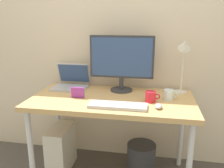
{
  "coord_description": "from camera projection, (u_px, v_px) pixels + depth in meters",
  "views": [
    {
      "loc": [
        0.34,
        -1.86,
        1.4
      ],
      "look_at": [
        0.0,
        0.0,
        0.88
      ],
      "focal_mm": 38.19,
      "sensor_mm": 36.0,
      "label": 1
    }
  ],
  "objects": [
    {
      "name": "wastebasket",
      "position": [
        141.0,
        159.0,
        2.19
      ],
      "size": [
        0.26,
        0.26,
        0.3
      ],
      "primitive_type": "cylinder",
      "color": "#333338",
      "rests_on": "ground_plane"
    },
    {
      "name": "laptop",
      "position": [
        71.0,
        82.0,
        2.28
      ],
      "size": [
        0.32,
        0.29,
        0.22
      ],
      "color": "#B2B2B7",
      "rests_on": "desk"
    },
    {
      "name": "glass_cup",
      "position": [
        169.0,
        95.0,
        1.95
      ],
      "size": [
        0.12,
        0.08,
        0.08
      ],
      "color": "silver",
      "rests_on": "desk"
    },
    {
      "name": "monitor",
      "position": [
        122.0,
        60.0,
        2.12
      ],
      "size": [
        0.57,
        0.2,
        0.5
      ],
      "color": "#333338",
      "rests_on": "desk"
    },
    {
      "name": "computer_tower",
      "position": [
        61.0,
        148.0,
        2.26
      ],
      "size": [
        0.18,
        0.36,
        0.42
      ],
      "primitive_type": "cube",
      "color": "silver",
      "rests_on": "ground_plane"
    },
    {
      "name": "back_wall",
      "position": [
        120.0,
        29.0,
        2.24
      ],
      "size": [
        4.4,
        0.04,
        2.6
      ],
      "primitive_type": "cube",
      "color": "beige",
      "rests_on": "ground_plane"
    },
    {
      "name": "desk",
      "position": [
        112.0,
        105.0,
        2.02
      ],
      "size": [
        1.36,
        0.7,
        0.76
      ],
      "color": "tan",
      "rests_on": "ground_plane"
    },
    {
      "name": "coffee_mug",
      "position": [
        151.0,
        97.0,
        1.89
      ],
      "size": [
        0.12,
        0.08,
        0.09
      ],
      "color": "red",
      "rests_on": "desk"
    },
    {
      "name": "photo_frame",
      "position": [
        78.0,
        92.0,
        1.98
      ],
      "size": [
        0.11,
        0.03,
        0.09
      ],
      "primitive_type": "cube",
      "rotation": [
        0.14,
        0.0,
        0.0
      ],
      "color": "purple",
      "rests_on": "desk"
    },
    {
      "name": "mouse",
      "position": [
        158.0,
        106.0,
        1.76
      ],
      "size": [
        0.06,
        0.09,
        0.03
      ],
      "primitive_type": "ellipsoid",
      "color": "#B2B2B7",
      "rests_on": "desk"
    },
    {
      "name": "desk_lamp",
      "position": [
        184.0,
        54.0,
        2.01
      ],
      "size": [
        0.11,
        0.16,
        0.5
      ],
      "color": "silver",
      "rests_on": "desk"
    },
    {
      "name": "keyboard",
      "position": [
        118.0,
        106.0,
        1.78
      ],
      "size": [
        0.44,
        0.14,
        0.02
      ],
      "primitive_type": "cube",
      "color": "#B2B2B7",
      "rests_on": "desk"
    }
  ]
}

